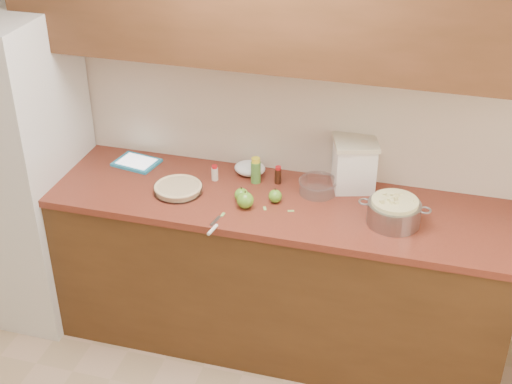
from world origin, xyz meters
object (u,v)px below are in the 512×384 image
(tablet, at_px, (137,162))
(colander, at_px, (394,212))
(flour_canister, at_px, (354,164))
(pie, at_px, (178,188))

(tablet, bearing_deg, colander, 1.34)
(flour_canister, bearing_deg, tablet, -176.54)
(pie, relative_size, tablet, 0.99)
(pie, bearing_deg, tablet, 145.78)
(pie, height_order, colander, colander)
(colander, distance_m, tablet, 1.47)
(flour_canister, xyz_separation_m, tablet, (-1.21, -0.07, -0.13))
(colander, height_order, flour_canister, flour_canister)
(pie, distance_m, tablet, 0.41)
(colander, xyz_separation_m, flour_canister, (-0.25, 0.30, 0.08))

